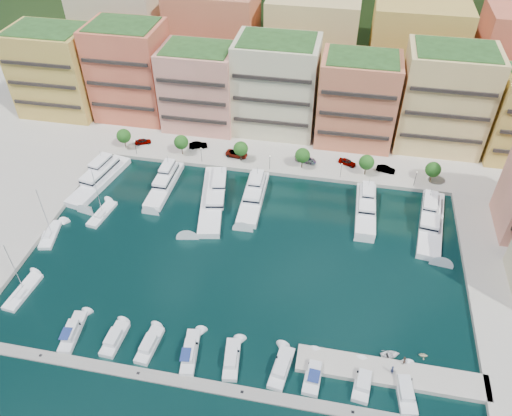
% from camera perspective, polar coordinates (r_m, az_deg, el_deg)
% --- Properties ---
extents(ground, '(400.00, 400.00, 0.00)m').
position_cam_1_polar(ground, '(105.78, -1.34, -5.76)').
color(ground, black).
rests_on(ground, ground).
extents(north_quay, '(220.00, 64.00, 2.00)m').
position_cam_1_polar(north_quay, '(154.58, 3.53, 10.75)').
color(north_quay, '#9E998E').
rests_on(north_quay, ground).
extents(hillside, '(240.00, 40.00, 58.00)m').
position_cam_1_polar(hillside, '(197.51, 5.64, 17.50)').
color(hillside, '#213716').
rests_on(hillside, ground).
extents(south_pontoon, '(72.00, 2.20, 0.35)m').
position_cam_1_polar(south_pontoon, '(88.94, -7.61, -19.25)').
color(south_pontoon, gray).
rests_on(south_pontoon, ground).
extents(finger_pier, '(32.00, 5.00, 2.00)m').
position_cam_1_polar(finger_pier, '(91.91, 15.11, -17.94)').
color(finger_pier, '#9E998E').
rests_on(finger_pier, ground).
extents(apartment_0, '(22.00, 16.50, 24.80)m').
position_cam_1_polar(apartment_0, '(159.68, -21.91, 14.32)').
color(apartment_0, gold).
rests_on(apartment_0, north_quay).
extents(apartment_1, '(20.00, 16.50, 26.80)m').
position_cam_1_polar(apartment_1, '(150.74, -14.21, 14.92)').
color(apartment_1, '#DB6A49').
rests_on(apartment_1, north_quay).
extents(apartment_2, '(20.00, 15.50, 22.80)m').
position_cam_1_polar(apartment_2, '(142.79, -6.42, 13.53)').
color(apartment_2, '#EC9383').
rests_on(apartment_2, north_quay).
extents(apartment_3, '(22.00, 16.50, 25.80)m').
position_cam_1_polar(apartment_3, '(139.56, 2.32, 13.78)').
color(apartment_3, beige).
rests_on(apartment_3, north_quay).
extents(apartment_4, '(20.00, 15.50, 23.80)m').
position_cam_1_polar(apartment_4, '(137.07, 11.49, 11.99)').
color(apartment_4, '#D3724F').
rests_on(apartment_4, north_quay).
extents(apartment_5, '(22.00, 16.50, 26.80)m').
position_cam_1_polar(apartment_5, '(140.48, 20.71, 11.57)').
color(apartment_5, '#EEC97E').
rests_on(apartment_5, north_quay).
extents(backblock_0, '(26.00, 18.00, 30.00)m').
position_cam_1_polar(backblock_0, '(172.86, -14.99, 18.71)').
color(backblock_0, beige).
rests_on(backblock_0, north_quay).
extents(backblock_1, '(26.00, 18.00, 30.00)m').
position_cam_1_polar(backblock_1, '(162.79, -4.80, 18.53)').
color(backblock_1, '#D3724F').
rests_on(backblock_1, north_quay).
extents(backblock_2, '(26.00, 18.00, 30.00)m').
position_cam_1_polar(backblock_2, '(157.85, 6.32, 17.72)').
color(backblock_2, '#EEC97E').
rests_on(backblock_2, north_quay).
extents(backblock_3, '(26.00, 18.00, 30.00)m').
position_cam_1_polar(backblock_3, '(158.54, 17.59, 16.24)').
color(backblock_3, gold).
rests_on(backblock_3, north_quay).
extents(tree_0, '(3.80, 3.80, 5.65)m').
position_cam_1_polar(tree_0, '(138.95, -14.88, 7.97)').
color(tree_0, '#473323').
rests_on(tree_0, north_quay).
extents(tree_1, '(3.80, 3.80, 5.65)m').
position_cam_1_polar(tree_1, '(133.27, -8.55, 7.45)').
color(tree_1, '#473323').
rests_on(tree_1, north_quay).
extents(tree_2, '(3.80, 3.80, 5.65)m').
position_cam_1_polar(tree_2, '(129.32, -1.75, 6.80)').
color(tree_2, '#473323').
rests_on(tree_2, north_quay).
extents(tree_3, '(3.80, 3.80, 5.65)m').
position_cam_1_polar(tree_3, '(127.28, 5.34, 6.01)').
color(tree_3, '#473323').
rests_on(tree_3, north_quay).
extents(tree_4, '(3.80, 3.80, 5.65)m').
position_cam_1_polar(tree_4, '(127.23, 12.53, 5.12)').
color(tree_4, '#473323').
rests_on(tree_4, north_quay).
extents(tree_5, '(3.80, 3.80, 5.65)m').
position_cam_1_polar(tree_5, '(129.19, 19.59, 4.16)').
color(tree_5, '#473323').
rests_on(tree_5, north_quay).
extents(lamppost_0, '(0.30, 0.30, 4.20)m').
position_cam_1_polar(lamppost_0, '(136.12, -13.64, 7.01)').
color(lamppost_0, black).
rests_on(lamppost_0, north_quay).
extents(lamppost_1, '(0.30, 0.30, 4.20)m').
position_cam_1_polar(lamppost_1, '(130.26, -6.29, 6.34)').
color(lamppost_1, black).
rests_on(lamppost_1, north_quay).
extents(lamppost_2, '(0.30, 0.30, 4.20)m').
position_cam_1_polar(lamppost_2, '(126.70, 1.58, 5.51)').
color(lamppost_2, black).
rests_on(lamppost_2, north_quay).
extents(lamppost_3, '(0.30, 0.30, 4.20)m').
position_cam_1_polar(lamppost_3, '(125.65, 9.72, 4.53)').
color(lamppost_3, black).
rests_on(lamppost_3, north_quay).
extents(lamppost_4, '(0.30, 0.30, 4.20)m').
position_cam_1_polar(lamppost_4, '(127.16, 17.81, 3.48)').
color(lamppost_4, black).
rests_on(lamppost_4, north_quay).
extents(yacht_0, '(8.73, 21.76, 7.30)m').
position_cam_1_polar(yacht_0, '(130.98, -17.37, 3.34)').
color(yacht_0, white).
rests_on(yacht_0, ground).
extents(yacht_1, '(4.55, 18.42, 7.30)m').
position_cam_1_polar(yacht_1, '(125.62, -10.35, 2.88)').
color(yacht_1, white).
rests_on(yacht_1, ground).
extents(yacht_2, '(9.54, 25.49, 7.30)m').
position_cam_1_polar(yacht_2, '(119.67, -4.90, 1.38)').
color(yacht_2, white).
rests_on(yacht_2, ground).
extents(yacht_3, '(5.20, 19.91, 7.30)m').
position_cam_1_polar(yacht_3, '(119.66, -0.25, 1.54)').
color(yacht_3, white).
rests_on(yacht_3, ground).
extents(yacht_5, '(4.66, 18.24, 7.30)m').
position_cam_1_polar(yacht_5, '(119.11, 12.46, 0.20)').
color(yacht_5, white).
rests_on(yacht_5, ground).
extents(yacht_6, '(7.61, 23.00, 7.30)m').
position_cam_1_polar(yacht_6, '(119.49, 19.37, -1.27)').
color(yacht_6, white).
rests_on(yacht_6, ground).
extents(cruiser_1, '(3.36, 9.10, 2.66)m').
position_cam_1_polar(cruiser_1, '(98.86, -20.24, -13.18)').
color(cruiser_1, silver).
rests_on(cruiser_1, ground).
extents(cruiser_2, '(2.97, 7.44, 2.55)m').
position_cam_1_polar(cruiser_2, '(95.65, -15.86, -14.25)').
color(cruiser_2, silver).
rests_on(cruiser_2, ground).
extents(cruiser_3, '(3.11, 7.86, 2.55)m').
position_cam_1_polar(cruiser_3, '(93.46, -12.10, -15.10)').
color(cruiser_3, silver).
rests_on(cruiser_3, ground).
extents(cruiser_4, '(3.62, 9.35, 2.66)m').
position_cam_1_polar(cruiser_4, '(91.42, -7.53, -16.06)').
color(cruiser_4, silver).
rests_on(cruiser_4, ground).
extents(cruiser_5, '(3.53, 8.35, 2.55)m').
position_cam_1_polar(cruiser_5, '(90.05, -2.79, -16.92)').
color(cruiser_5, silver).
rests_on(cruiser_5, ground).
extents(cruiser_6, '(3.73, 8.60, 2.55)m').
position_cam_1_polar(cruiser_6, '(89.17, 2.91, -17.81)').
color(cruiser_6, silver).
rests_on(cruiser_6, ground).
extents(cruiser_7, '(3.21, 8.28, 2.66)m').
position_cam_1_polar(cruiser_7, '(89.02, 6.59, -18.30)').
color(cruiser_7, silver).
rests_on(cruiser_7, ground).
extents(cruiser_8, '(3.58, 7.82, 2.55)m').
position_cam_1_polar(cruiser_8, '(89.51, 12.10, -18.88)').
color(cruiser_8, silver).
rests_on(cruiser_8, ground).
extents(cruiser_9, '(3.89, 9.36, 2.55)m').
position_cam_1_polar(cruiser_9, '(90.44, 16.63, -19.25)').
color(cruiser_9, silver).
rests_on(cruiser_9, ground).
extents(sailboat_0, '(3.61, 9.72, 13.20)m').
position_cam_1_polar(sailboat_0, '(109.20, -25.09, -8.72)').
color(sailboat_0, white).
rests_on(sailboat_0, ground).
extents(sailboat_2, '(3.99, 9.50, 13.20)m').
position_cam_1_polar(sailboat_2, '(120.86, -17.20, -0.71)').
color(sailboat_2, white).
rests_on(sailboat_2, ground).
extents(sailboat_1, '(4.63, 9.26, 13.20)m').
position_cam_1_polar(sailboat_1, '(119.33, -22.45, -2.89)').
color(sailboat_1, white).
rests_on(sailboat_1, ground).
extents(tender_3, '(1.66, 1.44, 0.87)m').
position_cam_1_polar(tender_3, '(95.16, 18.57, -15.64)').
color(tender_3, beige).
rests_on(tender_3, ground).
extents(tender_2, '(4.00, 3.38, 0.71)m').
position_cam_1_polar(tender_2, '(93.69, 15.09, -15.89)').
color(tender_2, white).
rests_on(tender_2, ground).
extents(car_0, '(4.66, 3.24, 1.47)m').
position_cam_1_polar(car_0, '(141.16, -12.78, 7.45)').
color(car_0, gray).
rests_on(car_0, north_quay).
extents(car_1, '(5.19, 3.20, 1.61)m').
position_cam_1_polar(car_1, '(136.89, -6.63, 7.15)').
color(car_1, gray).
rests_on(car_1, north_quay).
extents(car_2, '(5.99, 3.23, 1.60)m').
position_cam_1_polar(car_2, '(132.67, -2.22, 6.22)').
color(car_2, gray).
rests_on(car_2, north_quay).
extents(car_3, '(5.81, 3.10, 1.60)m').
position_cam_1_polar(car_3, '(131.18, 5.67, 5.59)').
color(car_3, gray).
rests_on(car_3, north_quay).
extents(car_4, '(4.91, 3.43, 1.55)m').
position_cam_1_polar(car_4, '(131.63, 10.38, 5.19)').
color(car_4, gray).
rests_on(car_4, north_quay).
extents(car_5, '(4.90, 2.52, 1.54)m').
position_cam_1_polar(car_5, '(131.16, 14.60, 4.32)').
color(car_5, gray).
rests_on(car_5, north_quay).
extents(person_0, '(0.73, 0.82, 1.88)m').
position_cam_1_polar(person_0, '(90.20, 15.32, -17.39)').
color(person_0, '#222945').
rests_on(person_0, finger_pier).
extents(person_1, '(1.10, 1.05, 1.79)m').
position_cam_1_polar(person_1, '(91.76, 16.53, -16.35)').
color(person_1, '#47362A').
rests_on(person_1, finger_pier).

